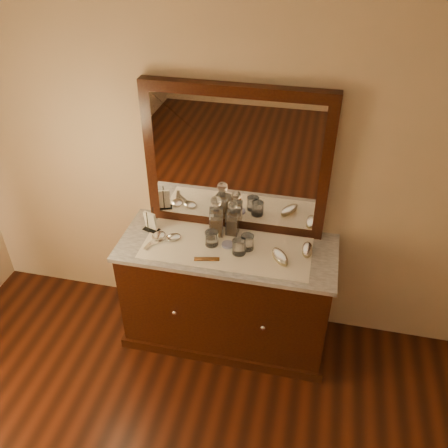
{
  "coord_description": "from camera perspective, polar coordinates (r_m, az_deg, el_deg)",
  "views": [
    {
      "loc": [
        0.51,
        -0.42,
        2.77
      ],
      "look_at": [
        0.0,
        1.85,
        1.1
      ],
      "focal_mm": 37.71,
      "sensor_mm": 36.0,
      "label": 1
    }
  ],
  "objects": [
    {
      "name": "hand_mirror_outer",
      "position": [
        3.19,
        -8.12,
        -1.58
      ],
      "size": [
        0.11,
        0.23,
        0.02
      ],
      "color": "silver",
      "rests_on": "lace_runner"
    },
    {
      "name": "hand_mirror_inner",
      "position": [
        3.16,
        -6.5,
        -1.72
      ],
      "size": [
        0.21,
        0.19,
        0.02
      ],
      "color": "silver",
      "rests_on": "lace_runner"
    },
    {
      "name": "tumblers",
      "position": [
        3.04,
        1.05,
        -2.24
      ],
      "size": [
        0.32,
        0.15,
        0.1
      ],
      "color": "white",
      "rests_on": "lace_runner"
    },
    {
      "name": "knob_right",
      "position": [
        3.13,
        4.73,
        -12.38
      ],
      "size": [
        0.04,
        0.04,
        0.04
      ],
      "primitive_type": "sphere",
      "color": "silver",
      "rests_on": "dresser_cabinet"
    },
    {
      "name": "dresser_cabinet",
      "position": [
        3.39,
        0.37,
        -8.56
      ],
      "size": [
        1.4,
        0.55,
        0.82
      ],
      "primitive_type": "cube",
      "color": "black",
      "rests_on": "floor"
    },
    {
      "name": "brush_near",
      "position": [
        2.99,
        6.8,
        -3.98
      ],
      "size": [
        0.15,
        0.18,
        0.05
      ],
      "color": "#97865C",
      "rests_on": "lace_runner"
    },
    {
      "name": "mirror_glass",
      "position": [
        3.0,
        1.31,
        7.29
      ],
      "size": [
        1.06,
        0.01,
        0.86
      ],
      "primitive_type": "cube",
      "color": "white",
      "rests_on": "marble_top"
    },
    {
      "name": "mirror_frame",
      "position": [
        3.02,
        1.44,
        7.58
      ],
      "size": [
        1.2,
        0.08,
        1.0
      ],
      "primitive_type": "cube",
      "color": "black",
      "rests_on": "marble_top"
    },
    {
      "name": "dresser_plinth",
      "position": [
        3.65,
        0.35,
        -12.73
      ],
      "size": [
        1.46,
        0.59,
        0.08
      ],
      "primitive_type": "cube",
      "color": "black",
      "rests_on": "floor"
    },
    {
      "name": "brush_far",
      "position": [
        3.08,
        10.05,
        -3.1
      ],
      "size": [
        0.07,
        0.15,
        0.04
      ],
      "color": "#97865C",
      "rests_on": "lace_runner"
    },
    {
      "name": "decanter_left",
      "position": [
        3.13,
        -0.94,
        0.5
      ],
      "size": [
        0.11,
        0.11,
        0.3
      ],
      "color": "brown",
      "rests_on": "lace_runner"
    },
    {
      "name": "comb",
      "position": [
        2.98,
        -2.1,
        -4.26
      ],
      "size": [
        0.16,
        0.06,
        0.01
      ],
      "primitive_type": "cube",
      "rotation": [
        0.0,
        0.0,
        0.21
      ],
      "color": "brown",
      "rests_on": "lace_runner"
    },
    {
      "name": "knob_left",
      "position": [
        3.23,
        -6.03,
        -10.62
      ],
      "size": [
        0.04,
        0.04,
        0.04
      ],
      "primitive_type": "sphere",
      "color": "silver",
      "rests_on": "dresser_cabinet"
    },
    {
      "name": "lace_runner",
      "position": [
        3.08,
        0.33,
        -2.91
      ],
      "size": [
        1.1,
        0.45,
        0.0
      ],
      "primitive_type": "cube",
      "color": "white",
      "rests_on": "marble_top"
    },
    {
      "name": "pin_dish",
      "position": [
        3.09,
        0.48,
        -2.52
      ],
      "size": [
        0.11,
        0.11,
        0.01
      ],
      "primitive_type": "cylinder",
      "rotation": [
        0.0,
        0.0,
        0.36
      ],
      "color": "white",
      "rests_on": "lace_runner"
    },
    {
      "name": "napkin_rack",
      "position": [
        3.24,
        -8.87,
        0.24
      ],
      "size": [
        0.13,
        0.1,
        0.17
      ],
      "color": "black",
      "rests_on": "marble_top"
    },
    {
      "name": "marble_top",
      "position": [
        3.11,
        0.4,
        -2.93
      ],
      "size": [
        1.44,
        0.59,
        0.03
      ],
      "primitive_type": "cube",
      "color": "silver",
      "rests_on": "dresser_cabinet"
    },
    {
      "name": "decanter_right",
      "position": [
        3.15,
        1.04,
        0.41
      ],
      "size": [
        0.08,
        0.08,
        0.26
      ],
      "color": "brown",
      "rests_on": "lace_runner"
    }
  ]
}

